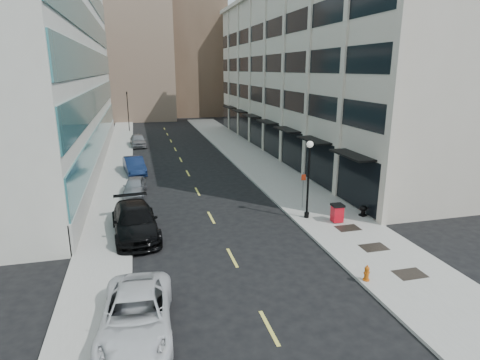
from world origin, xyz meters
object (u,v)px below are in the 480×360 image
car_black_pickup (135,221)px  traffic_signal (127,94)px  car_white_van (136,315)px  car_grey_sedan (138,140)px  car_silver_sedan (135,186)px  car_blue_sedan (134,166)px  fire_hydrant (367,273)px  sign_post (303,185)px  urn_planter (363,209)px  trash_bin (337,212)px  lamppost (309,172)px

car_black_pickup → traffic_signal: bearing=86.1°
car_white_van → car_grey_sedan: (0.50, 38.09, 0.02)m
car_white_van → car_silver_sedan: (0.00, 17.55, -0.10)m
car_silver_sedan → car_grey_sedan: (0.50, 20.55, 0.12)m
traffic_signal → car_blue_sedan: traffic_signal is taller
fire_hydrant → sign_post: size_ratio=0.29×
car_white_van → urn_planter: size_ratio=7.74×
car_silver_sedan → trash_bin: 15.51m
car_white_van → car_blue_sedan: (0.00, 24.09, 0.02)m
car_white_van → urn_planter: bearing=34.8°
traffic_signal → lamppost: 43.50m
fire_hydrant → car_white_van: bearing=-176.5°
car_black_pickup → car_grey_sedan: bearing=84.1°
car_grey_sedan → car_black_pickup: bearing=-94.3°
car_white_van → lamppost: lamppost is taller
lamppost → car_grey_sedan: bearing=109.5°
car_silver_sedan → fire_hydrant: size_ratio=5.26×
car_white_van → car_grey_sedan: bearing=93.4°
traffic_signal → car_grey_sedan: bearing=-84.7°
car_blue_sedan → urn_planter: bearing=-54.6°
car_black_pickup → car_blue_sedan: bearing=85.1°
fire_hydrant → lamppost: lamppost is taller
sign_post → car_grey_sedan: bearing=123.5°
car_grey_sedan → car_white_van: bearing=-94.0°
car_white_van → sign_post: bearing=48.7°
fire_hydrant → sign_post: bearing=81.0°
traffic_signal → car_white_van: 51.34m
car_grey_sedan → trash_bin: 32.30m
fire_hydrant → trash_bin: bearing=70.2°
sign_post → urn_planter: bearing=-26.0°
car_white_van → car_silver_sedan: size_ratio=1.41×
lamppost → trash_bin: bearing=-38.3°
lamppost → traffic_signal: bearing=105.2°
car_white_van → trash_bin: (12.23, 8.00, 0.01)m
car_white_van → car_grey_sedan: size_ratio=1.19×
urn_planter → sign_post: bearing=142.1°
car_grey_sedan → lamppost: (10.21, -28.90, 2.37)m
trash_bin → urn_planter: trash_bin is taller
car_silver_sedan → urn_planter: car_silver_sedan is taller
car_black_pickup → car_silver_sedan: bearing=85.1°
car_black_pickup → trash_bin: bearing=-11.0°
traffic_signal → car_white_van: traffic_signal is taller
car_white_van → fire_hydrant: car_white_van is taller
car_white_van → lamppost: (10.71, 9.19, 2.39)m
car_grey_sedan → sign_post: (10.70, -27.04, 0.99)m
car_white_van → car_blue_sedan: car_blue_sedan is taller
car_silver_sedan → car_grey_sedan: bearing=94.7°
lamppost → sign_post: 2.36m
traffic_signal → car_black_pickup: traffic_signal is taller
car_silver_sedan → lamppost: bearing=-31.8°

